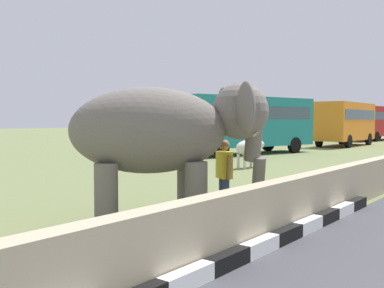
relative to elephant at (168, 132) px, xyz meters
name	(u,v)px	position (x,y,z in m)	size (l,w,h in m)	color
barrier_parapet	(214,229)	(-1.49, -2.19, -1.34)	(28.00, 0.36, 1.00)	tan
elephant	(168,132)	(0.00, 0.00, 0.00)	(3.90, 3.75, 2.84)	slate
person_handler	(224,173)	(1.32, -0.46, -0.91)	(0.43, 0.59, 1.66)	navy
bus_teal	(247,120)	(17.22, 8.60, 0.25)	(10.01, 4.88, 3.50)	teal
bus_orange	(345,120)	(29.84, 6.95, 0.24)	(8.05, 2.67, 3.50)	orange
bus_red	(378,120)	(42.45, 7.93, 0.25)	(9.81, 3.63, 3.50)	#B21E1E
cow_near	(249,148)	(10.14, 4.22, -0.97)	(1.92, 0.77, 1.23)	beige
hill_east	(230,134)	(51.51, 32.45, -1.84)	(33.51, 26.81, 10.25)	#6A7654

